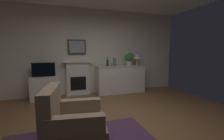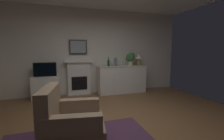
# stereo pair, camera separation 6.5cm
# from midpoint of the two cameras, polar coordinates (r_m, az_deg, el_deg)

# --- Properties ---
(ground_plane) EXTENTS (6.17, 5.37, 0.10)m
(ground_plane) POSITION_cam_midpoint_polar(r_m,az_deg,el_deg) (3.00, 2.99, -21.97)
(ground_plane) COLOR brown
(ground_plane) RESTS_ON ground
(wall_rear) EXTENTS (6.17, 0.06, 2.75)m
(wall_rear) POSITION_cam_midpoint_polar(r_m,az_deg,el_deg) (5.18, -7.88, 6.61)
(wall_rear) COLOR silver
(wall_rear) RESTS_ON ground_plane
(fireplace_unit) EXTENTS (0.87, 0.30, 1.10)m
(fireplace_unit) POSITION_cam_midpoint_polar(r_m,az_deg,el_deg) (5.06, -12.82, -2.90)
(fireplace_unit) COLOR white
(fireplace_unit) RESTS_ON ground_plane
(framed_picture) EXTENTS (0.55, 0.04, 0.45)m
(framed_picture) POSITION_cam_midpoint_polar(r_m,az_deg,el_deg) (5.03, -13.18, 8.31)
(framed_picture) COLOR #473323
(sideboard_cabinet) EXTENTS (1.63, 0.49, 0.92)m
(sideboard_cabinet) POSITION_cam_midpoint_polar(r_m,az_deg,el_deg) (5.23, 2.89, -3.39)
(sideboard_cabinet) COLOR white
(sideboard_cabinet) RESTS_ON ground_plane
(table_lamp) EXTENTS (0.26, 0.26, 0.40)m
(table_lamp) POSITION_cam_midpoint_polar(r_m,az_deg,el_deg) (5.40, 8.97, 4.73)
(table_lamp) COLOR #B79338
(table_lamp) RESTS_ON sideboard_cabinet
(wine_bottle) EXTENTS (0.08, 0.08, 0.29)m
(wine_bottle) POSITION_cam_midpoint_polar(r_m,az_deg,el_deg) (4.96, -2.07, 2.63)
(wine_bottle) COLOR #193F1E
(wine_bottle) RESTS_ON sideboard_cabinet
(wine_glass_left) EXTENTS (0.07, 0.07, 0.16)m
(wine_glass_left) POSITION_cam_midpoint_polar(r_m,az_deg,el_deg) (5.11, 2.18, 2.91)
(wine_glass_left) COLOR silver
(wine_glass_left) RESTS_ON sideboard_cabinet
(wine_glass_center) EXTENTS (0.07, 0.07, 0.16)m
(wine_glass_center) POSITION_cam_midpoint_polar(r_m,az_deg,el_deg) (5.11, 3.48, 2.91)
(wine_glass_center) COLOR silver
(wine_glass_center) RESTS_ON sideboard_cabinet
(wine_glass_right) EXTENTS (0.07, 0.07, 0.16)m
(wine_glass_right) POSITION_cam_midpoint_polar(r_m,az_deg,el_deg) (5.20, 4.41, 2.97)
(wine_glass_right) COLOR silver
(wine_glass_right) RESTS_ON sideboard_cabinet
(vase_decorative) EXTENTS (0.11, 0.11, 0.28)m
(vase_decorative) POSITION_cam_midpoint_polar(r_m,az_deg,el_deg) (5.03, 0.59, 3.05)
(vase_decorative) COLOR slate
(vase_decorative) RESTS_ON sideboard_cabinet
(tv_cabinet) EXTENTS (0.75, 0.42, 0.68)m
(tv_cabinet) POSITION_cam_midpoint_polar(r_m,az_deg,el_deg) (4.94, -23.94, -6.06)
(tv_cabinet) COLOR white
(tv_cabinet) RESTS_ON ground_plane
(tv_set) EXTENTS (0.62, 0.07, 0.40)m
(tv_set) POSITION_cam_midpoint_polar(r_m,az_deg,el_deg) (4.83, -24.28, 0.11)
(tv_set) COLOR black
(tv_set) RESTS_ON tv_cabinet
(potted_plant_small) EXTENTS (0.30, 0.30, 0.43)m
(potted_plant_small) POSITION_cam_midpoint_polar(r_m,az_deg,el_deg) (5.32, 6.07, 4.50)
(potted_plant_small) COLOR beige
(potted_plant_small) RESTS_ON sideboard_cabinet
(armchair) EXTENTS (0.92, 0.88, 0.92)m
(armchair) POSITION_cam_midpoint_polar(r_m,az_deg,el_deg) (2.35, -15.47, -18.90)
(armchair) COLOR #8C7259
(armchair) RESTS_ON ground_plane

